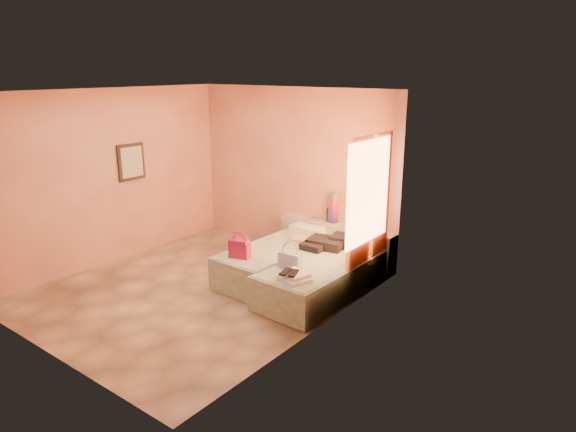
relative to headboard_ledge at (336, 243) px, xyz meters
The scene contains 16 objects.
ground 2.34m from the headboard_ledge, 114.90° to the right, with size 4.50×4.50×0.00m, color tan.
room_walls 2.25m from the headboard_ledge, 116.65° to the right, with size 4.02×4.51×2.81m.
headboard_ledge is the anchor object (origin of this frame).
bed_left 1.12m from the headboard_ledge, 109.65° to the right, with size 0.90×2.00×0.50m, color beige.
bed_right 1.33m from the headboard_ledge, 66.65° to the right, with size 0.90×2.00×0.50m, color beige.
water_bottle 0.49m from the headboard_ledge, 163.99° to the left, with size 0.06×0.06×0.23m, color #133421.
rainbow_box 0.59m from the headboard_ledge, 150.22° to the left, with size 0.11×0.11×0.50m, color #AE1548.
small_dish 0.57m from the headboard_ledge, behind, with size 0.13×0.13×0.03m, color #549A67.
green_book 0.45m from the headboard_ledge, ahead, with size 0.16×0.11×0.03m, color #26472C.
flower_vase 0.81m from the headboard_ledge, ahead, with size 0.22×0.22×0.29m, color white.
magenta_handbag 1.86m from the headboard_ledge, 106.15° to the right, with size 0.29×0.16×0.27m, color #AE1548.
khaki_garment 0.73m from the headboard_ledge, 108.55° to the right, with size 0.31×0.25×0.05m, color tan.
clothes_pile 0.77m from the headboard_ledge, 66.58° to the right, with size 0.58×0.58×0.17m, color black.
blue_handbag 1.68m from the headboard_ledge, 79.97° to the right, with size 0.32×0.14×0.20m, color #384B87.
towel_stack 2.07m from the headboard_ledge, 72.73° to the right, with size 0.35×0.30×0.10m, color white.
sandal_pair 2.11m from the headboard_ledge, 74.62° to the right, with size 0.18×0.24×0.02m, color black.
Camera 1 is at (5.15, -4.70, 3.10)m, focal length 32.00 mm.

